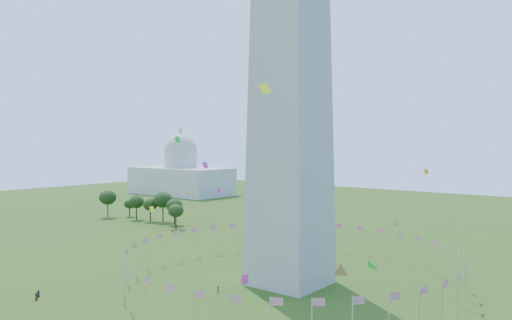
{
  "coord_description": "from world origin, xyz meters",
  "views": [
    {
      "loc": [
        69.75,
        -50.63,
        34.88
      ],
      "look_at": [
        1.22,
        35.0,
        31.05
      ],
      "focal_mm": 35.0,
      "sensor_mm": 36.0,
      "label": 1
    }
  ],
  "objects": [
    {
      "name": "kites_aloft",
      "position": [
        8.12,
        25.55,
        17.59
      ],
      "size": [
        117.52,
        73.27,
        38.55
      ],
      "color": "green",
      "rests_on": "ground"
    },
    {
      "name": "flag_ring",
      "position": [
        -0.0,
        50.0,
        4.5
      ],
      "size": [
        80.24,
        80.24,
        9.0
      ],
      "color": "silver",
      "rests_on": "ground"
    },
    {
      "name": "tree_line_west",
      "position": [
        -105.89,
        90.86,
        5.65
      ],
      "size": [
        55.53,
        16.07,
        12.93
      ],
      "color": "#274416",
      "rests_on": "ground"
    },
    {
      "name": "capitol_building",
      "position": [
        -180.0,
        180.0,
        23.0
      ],
      "size": [
        70.0,
        35.0,
        46.0
      ],
      "primitive_type": null,
      "color": "beige",
      "rests_on": "ground"
    }
  ]
}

